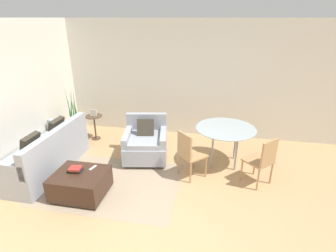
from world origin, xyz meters
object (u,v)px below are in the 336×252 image
(tv_remote_primary, at_px, (93,168))
(dining_chair_near_right, at_px, (263,159))
(book_stack, at_px, (75,169))
(dining_chair_near_left, at_px, (189,152))
(dining_table, at_px, (225,132))
(side_table, at_px, (94,123))
(couch, at_px, (45,156))
(picture_frame, at_px, (93,113))
(potted_plant, at_px, (75,128))
(armchair, at_px, (146,143))
(ottoman, at_px, (81,183))

(tv_remote_primary, bearing_deg, dining_chair_near_right, 13.46)
(book_stack, height_order, dining_chair_near_left, dining_chair_near_left)
(tv_remote_primary, height_order, dining_table, dining_table)
(book_stack, relative_size, side_table, 0.40)
(couch, height_order, dining_chair_near_right, couch)
(dining_chair_near_right, bearing_deg, dining_table, 135.00)
(side_table, relative_size, picture_frame, 3.53)
(picture_frame, bearing_deg, potted_plant, -175.84)
(armchair, bearing_deg, potted_plant, 162.22)
(side_table, bearing_deg, picture_frame, -90.00)
(ottoman, distance_m, dining_table, 2.81)
(armchair, distance_m, dining_chair_near_left, 1.13)
(couch, xyz_separation_m, ottoman, (1.05, -0.59, -0.08))
(potted_plant, height_order, picture_frame, potted_plant)
(armchair, distance_m, dining_chair_near_right, 2.31)
(dining_chair_near_left, relative_size, dining_chair_near_right, 1.00)
(couch, bearing_deg, picture_frame, 78.25)
(book_stack, bearing_deg, tv_remote_primary, 33.27)
(potted_plant, relative_size, dining_chair_near_left, 1.43)
(couch, bearing_deg, dining_table, 15.34)
(tv_remote_primary, relative_size, potted_plant, 0.13)
(book_stack, xyz_separation_m, tv_remote_primary, (0.23, 0.15, -0.03))
(picture_frame, xyz_separation_m, dining_chair_near_right, (3.69, -1.22, -0.16))
(ottoman, distance_m, dining_chair_near_right, 3.10)
(couch, relative_size, armchair, 1.84)
(potted_plant, height_order, side_table, potted_plant)
(picture_frame, bearing_deg, couch, -101.75)
(tv_remote_primary, relative_size, picture_frame, 0.99)
(armchair, relative_size, dining_table, 0.91)
(armchair, height_order, ottoman, armchair)
(dining_table, bearing_deg, picture_frame, 169.15)
(tv_remote_primary, xyz_separation_m, picture_frame, (-0.88, 1.89, 0.26))
(book_stack, xyz_separation_m, picture_frame, (-0.64, 2.05, 0.23))
(book_stack, relative_size, potted_plant, 0.19)
(tv_remote_primary, bearing_deg, dining_table, 31.04)
(dining_table, bearing_deg, armchair, -177.13)
(couch, relative_size, tv_remote_primary, 11.68)
(couch, bearing_deg, armchair, 25.51)
(couch, xyz_separation_m, dining_table, (3.37, 0.92, 0.39))
(potted_plant, relative_size, picture_frame, 7.64)
(side_table, distance_m, picture_frame, 0.26)
(potted_plant, distance_m, dining_chair_near_right, 4.37)
(dining_chair_near_left, bearing_deg, picture_frame, 153.18)
(side_table, xyz_separation_m, dining_chair_near_left, (2.42, -1.22, 0.10))
(couch, bearing_deg, ottoman, -29.21)
(couch, distance_m, dining_chair_near_left, 2.75)
(dining_chair_near_right, bearing_deg, dining_chair_near_left, 180.00)
(side_table, relative_size, dining_chair_near_right, 0.66)
(ottoman, bearing_deg, dining_table, 33.05)
(tv_remote_primary, height_order, picture_frame, picture_frame)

